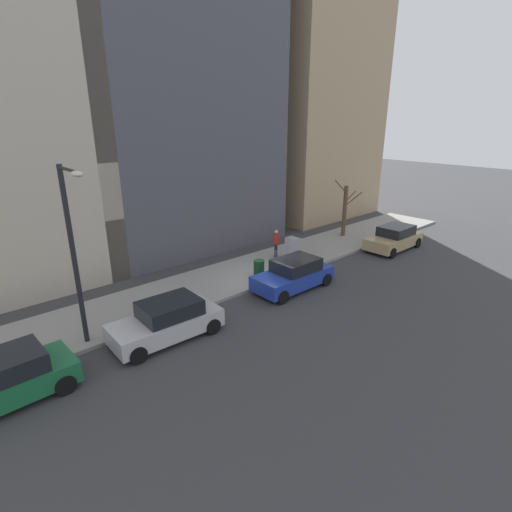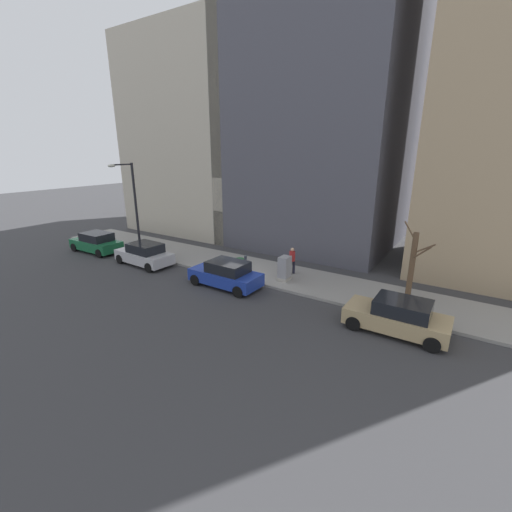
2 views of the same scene
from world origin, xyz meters
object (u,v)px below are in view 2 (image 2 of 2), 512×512
at_px(parked_car_silver, 145,254).
at_px(utility_box, 285,269).
at_px(pedestrian_near_meter, 292,259).
at_px(office_tower_right, 211,137).
at_px(parked_car_green, 96,243).
at_px(parked_car_blue, 226,274).
at_px(parking_meter, 246,264).
at_px(office_block_center, 324,88).
at_px(trash_bin, 240,265).
at_px(streetlamp, 132,201).
at_px(parked_car_tan, 398,317).
at_px(bare_tree, 412,264).

relative_size(parked_car_silver, utility_box, 2.98).
distance_m(parked_car_silver, pedestrian_near_meter, 10.04).
bearing_deg(office_tower_right, parked_car_green, 175.38).
bearing_deg(parked_car_silver, utility_box, -73.91).
bearing_deg(parked_car_green, parked_car_blue, -91.78).
distance_m(parking_meter, office_block_center, 15.92).
xyz_separation_m(parking_meter, office_tower_right, (11.17, 11.84, 7.68)).
xyz_separation_m(parked_car_silver, trash_bin, (1.97, -6.55, -0.14)).
distance_m(parked_car_silver, utility_box, 9.81).
bearing_deg(streetlamp, office_tower_right, 10.16).
xyz_separation_m(parked_car_tan, bare_tree, (3.76, 0.21, 1.24)).
bearing_deg(bare_tree, parked_car_silver, 102.80).
distance_m(trash_bin, pedestrian_near_meter, 3.29).
distance_m(parked_car_blue, office_block_center, 17.22).
relative_size(parked_car_green, office_block_center, 0.18).
relative_size(parking_meter, utility_box, 0.94).
distance_m(parking_meter, trash_bin, 0.97).
distance_m(parked_car_blue, office_tower_right, 18.93).
bearing_deg(trash_bin, office_block_center, -1.97).
relative_size(parked_car_green, office_tower_right, 0.25).
xyz_separation_m(parked_car_green, bare_tree, (3.65, -21.69, 1.24)).
bearing_deg(parked_car_green, streetlamp, -67.92).
xyz_separation_m(parked_car_green, utility_box, (2.36, -15.07, 0.11)).
relative_size(parked_car_green, trash_bin, 4.72).
relative_size(parked_car_blue, streetlamp, 0.65).
relative_size(office_block_center, office_tower_right, 1.40).
relative_size(utility_box, office_block_center, 0.06).
xyz_separation_m(streetlamp, pedestrian_near_meter, (2.23, -11.87, -2.93)).
xyz_separation_m(utility_box, office_block_center, (10.52, 2.59, 11.27)).
distance_m(parked_car_tan, bare_tree, 3.97).
xyz_separation_m(parked_car_green, parking_meter, (1.51, -12.87, 0.24)).
distance_m(streetlamp, trash_bin, 9.69).
relative_size(parked_car_blue, office_block_center, 0.17).
bearing_deg(office_block_center, streetlamp, 140.77).
height_order(parked_car_silver, trash_bin, parked_car_silver).
bearing_deg(parking_meter, streetlamp, 90.98).
distance_m(parked_car_green, office_block_center, 21.24).
bearing_deg(parking_meter, utility_box, -68.88).
xyz_separation_m(parked_car_green, streetlamp, (1.34, -3.06, 3.28)).
relative_size(parking_meter, bare_tree, 0.34).
bearing_deg(parked_car_silver, bare_tree, -75.12).
bearing_deg(parked_car_tan, parked_car_green, 89.89).
bearing_deg(utility_box, office_tower_right, 53.68).
bearing_deg(parked_car_blue, office_block_center, 1.18).
height_order(pedestrian_near_meter, office_block_center, office_block_center).
bearing_deg(bare_tree, office_tower_right, 66.39).
height_order(parked_car_blue, parking_meter, parked_car_blue).
bearing_deg(pedestrian_near_meter, office_tower_right, -71.70).
height_order(bare_tree, trash_bin, bare_tree).
xyz_separation_m(bare_tree, trash_bin, (-1.69, 9.59, -1.38)).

